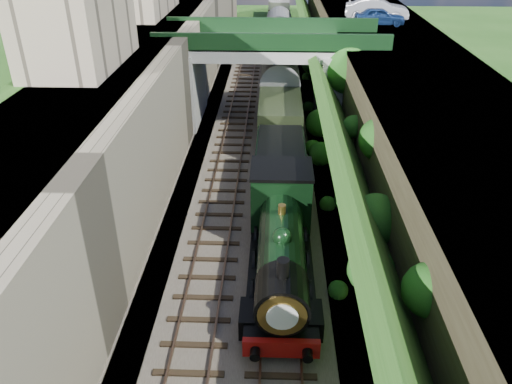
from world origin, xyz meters
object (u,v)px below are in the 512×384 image
(tree, at_px, (349,70))
(tender, at_px, (280,171))
(car_silver, at_px, (377,9))
(locomotive, at_px, (281,244))
(car_blue, at_px, (380,16))
(road_bridge, at_px, (277,70))

(tree, height_order, tender, tree)
(car_silver, distance_m, locomotive, 28.54)
(car_blue, bearing_deg, tree, 157.11)
(road_bridge, distance_m, car_blue, 10.27)
(tree, bearing_deg, tender, -116.07)
(road_bridge, relative_size, locomotive, 1.56)
(tree, bearing_deg, car_blue, 67.10)
(road_bridge, xyz_separation_m, tender, (0.26, -11.69, -2.46))
(car_silver, relative_size, locomotive, 0.51)
(road_bridge, distance_m, tree, 5.41)
(road_bridge, distance_m, car_silver, 11.82)
(road_bridge, relative_size, car_silver, 3.07)
(road_bridge, xyz_separation_m, tree, (4.97, -2.06, 0.57))
(car_blue, bearing_deg, locomotive, 162.16)
(road_bridge, bearing_deg, car_silver, 43.24)
(car_silver, relative_size, tender, 0.87)
(car_silver, xyz_separation_m, locomotive, (-8.06, -26.88, -5.22))
(car_blue, distance_m, tender, 19.68)
(road_bridge, relative_size, car_blue, 4.00)
(tree, relative_size, locomotive, 0.65)
(car_blue, bearing_deg, car_silver, -3.67)
(locomotive, bearing_deg, road_bridge, 90.77)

